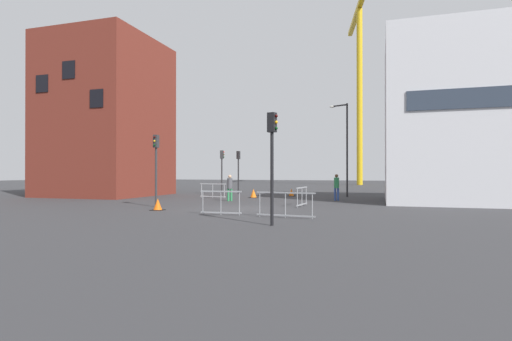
{
  "coord_description": "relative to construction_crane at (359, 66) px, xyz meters",
  "views": [
    {
      "loc": [
        7.19,
        -19.74,
        1.89
      ],
      "look_at": [
        0.0,
        3.21,
        2.02
      ],
      "focal_mm": 28.09,
      "sensor_mm": 36.0,
      "label": 1
    }
  ],
  "objects": [
    {
      "name": "construction_crane",
      "position": [
        0.0,
        0.0,
        0.0
      ],
      "size": [
        4.53,
        19.42,
        28.29
      ],
      "color": "gold",
      "rests_on": "ground"
    },
    {
      "name": "traffic_light_corner",
      "position": [
        -8.84,
        -30.94,
        -15.93
      ],
      "size": [
        0.29,
        0.39,
        3.8
      ],
      "color": "#232326",
      "rests_on": "ground"
    },
    {
      "name": "pedestrian_walking",
      "position": [
        -6.35,
        -39.47,
        -17.48
      ],
      "size": [
        0.34,
        0.34,
        1.74
      ],
      "color": "#2D844C",
      "rests_on": "ground"
    },
    {
      "name": "safety_barrier_mid_span",
      "position": [
        -8.77,
        -36.75,
        -17.94
      ],
      "size": [
        2.2,
        0.38,
        1.08
      ],
      "color": "#B2B5BA",
      "rests_on": "ground"
    },
    {
      "name": "traffic_light_island",
      "position": [
        -9.69,
        -32.72,
        -15.95
      ],
      "size": [
        0.39,
        0.3,
        3.78
      ],
      "color": "#2D2D30",
      "rests_on": "ground"
    },
    {
      "name": "ground",
      "position": [
        -3.92,
        -44.6,
        -18.5
      ],
      "size": [
        160.0,
        160.0,
        0.0
      ],
      "primitive_type": "plane",
      "color": "#333335"
    },
    {
      "name": "safety_barrier_rear",
      "position": [
        -0.98,
        -42.17,
        -17.94
      ],
      "size": [
        0.22,
        2.09,
        1.08
      ],
      "color": "#9EA0A5",
      "rests_on": "ground"
    },
    {
      "name": "pedestrian_waiting",
      "position": [
        0.38,
        -36.87,
        -17.45
      ],
      "size": [
        0.34,
        0.34,
        1.79
      ],
      "color": "#33519E",
      "rests_on": "ground"
    },
    {
      "name": "traffic_cone_orange",
      "position": [
        -5.9,
        -35.72,
        -18.19
      ],
      "size": [
        0.65,
        0.65,
        0.66
      ],
      "color": "black",
      "rests_on": "ground"
    },
    {
      "name": "safety_barrier_right_run",
      "position": [
        -0.55,
        -48.06,
        -17.93
      ],
      "size": [
        2.56,
        0.31,
        1.08
      ],
      "color": "gray",
      "rests_on": "ground"
    },
    {
      "name": "traffic_light_near",
      "position": [
        -0.44,
        -50.57,
        -15.79
      ],
      "size": [
        0.39,
        0.3,
        4.03
      ],
      "color": "black",
      "rests_on": "ground"
    },
    {
      "name": "traffic_light_median",
      "position": [
        -8.55,
        -45.02,
        -15.83
      ],
      "size": [
        0.24,
        0.37,
        3.96
      ],
      "color": "#2D2D30",
      "rests_on": "ground"
    },
    {
      "name": "streetlamp_tall",
      "position": [
        0.57,
        -32.36,
        -14.23
      ],
      "size": [
        1.49,
        0.7,
        7.31
      ],
      "color": "#232326",
      "rests_on": "ground"
    },
    {
      "name": "traffic_cone_striped",
      "position": [
        -7.43,
        -46.69,
        -18.22
      ],
      "size": [
        0.59,
        0.59,
        0.6
      ],
      "color": "black",
      "rests_on": "ground"
    },
    {
      "name": "brick_building",
      "position": [
        -18.37,
        -36.5,
        -12.11
      ],
      "size": [
        8.1,
        8.56,
        12.77
      ],
      "color": "maroon",
      "rests_on": "ground"
    },
    {
      "name": "safety_barrier_left_run",
      "position": [
        -3.57,
        -47.78,
        -17.94
      ],
      "size": [
        1.91,
        0.17,
        1.08
      ],
      "color": "gray",
      "rests_on": "ground"
    },
    {
      "name": "traffic_cone_by_barrier",
      "position": [
        -3.66,
        -32.7,
        -18.22
      ],
      "size": [
        0.59,
        0.59,
        0.59
      ],
      "color": "black",
      "rests_on": "ground"
    },
    {
      "name": "office_block",
      "position": [
        10.24,
        -36.41,
        -13.24
      ],
      "size": [
        13.38,
        8.41,
        10.52
      ],
      "color": "silver",
      "rests_on": "ground"
    }
  ]
}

